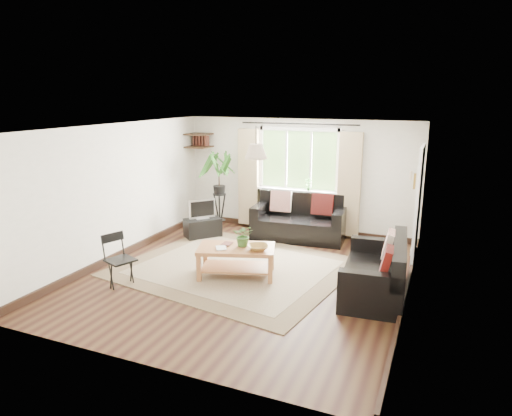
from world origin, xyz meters
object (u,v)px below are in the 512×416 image
at_px(sofa_back, 299,218).
at_px(folding_chair, 121,261).
at_px(coffee_table, 236,262).
at_px(tv_stand, 203,228).
at_px(sofa_right, 374,268).
at_px(palm_stand, 219,191).

relative_size(sofa_back, folding_chair, 2.26).
height_order(coffee_table, tv_stand, coffee_table).
bearing_deg(sofa_right, tv_stand, -116.49).
distance_m(palm_stand, folding_chair, 3.42).
xyz_separation_m(sofa_back, tv_stand, (-1.88, -0.66, -0.24)).
bearing_deg(tv_stand, folding_chair, -137.24).
distance_m(sofa_back, palm_stand, 1.88).
bearing_deg(tv_stand, palm_stand, 37.49).
xyz_separation_m(coffee_table, tv_stand, (-1.55, 1.65, -0.06)).
height_order(tv_stand, palm_stand, palm_stand).
relative_size(tv_stand, folding_chair, 0.88).
bearing_deg(tv_stand, sofa_back, -29.61).
xyz_separation_m(sofa_right, folding_chair, (-3.63, -1.21, 0.01)).
bearing_deg(sofa_right, folding_chair, -76.22).
bearing_deg(palm_stand, coffee_table, -57.43).
distance_m(sofa_right, palm_stand, 4.28).
xyz_separation_m(sofa_back, sofa_right, (1.82, -2.13, -0.03)).
distance_m(tv_stand, palm_stand, 0.96).
distance_m(coffee_table, folding_chair, 1.81).
bearing_deg(sofa_back, coffee_table, -102.60).
xyz_separation_m(coffee_table, palm_stand, (-1.50, 2.35, 0.60)).
xyz_separation_m(tv_stand, palm_stand, (0.04, 0.70, 0.65)).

